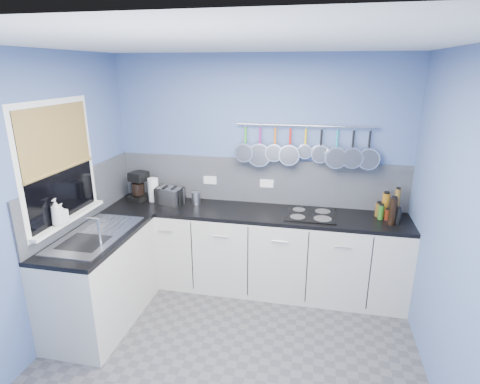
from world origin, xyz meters
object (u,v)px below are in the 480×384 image
(paper_towel, at_px, (153,190))
(hob, at_px, (310,215))
(soap_bottle_b, at_px, (62,213))
(toaster, at_px, (170,196))
(soap_bottle_a, at_px, (56,212))
(canister, at_px, (196,198))
(coffee_maker, at_px, (139,187))

(paper_towel, relative_size, hob, 0.52)
(soap_bottle_b, relative_size, toaster, 0.60)
(soap_bottle_a, distance_m, hob, 2.40)
(canister, bearing_deg, hob, -4.08)
(coffee_maker, distance_m, hob, 1.94)
(coffee_maker, relative_size, hob, 0.64)
(coffee_maker, relative_size, canister, 2.38)
(coffee_maker, bearing_deg, soap_bottle_a, -83.17)
(hob, bearing_deg, soap_bottle_b, -154.59)
(canister, bearing_deg, soap_bottle_b, -128.22)
(canister, bearing_deg, soap_bottle_a, -126.62)
(paper_towel, bearing_deg, canister, -0.09)
(paper_towel, bearing_deg, toaster, -13.99)
(soap_bottle_b, height_order, paper_towel, soap_bottle_b)
(soap_bottle_a, xyz_separation_m, hob, (2.13, 1.08, -0.26))
(soap_bottle_a, distance_m, soap_bottle_b, 0.07)
(canister, xyz_separation_m, hob, (1.26, -0.09, -0.06))
(coffee_maker, distance_m, toaster, 0.40)
(soap_bottle_a, height_order, soap_bottle_b, soap_bottle_a)
(soap_bottle_b, height_order, hob, soap_bottle_b)
(soap_bottle_a, relative_size, toaster, 0.83)
(soap_bottle_b, height_order, canister, soap_bottle_b)
(soap_bottle_b, relative_size, canister, 1.25)
(soap_bottle_b, height_order, coffee_maker, coffee_maker)
(paper_towel, height_order, canister, paper_towel)
(toaster, bearing_deg, canister, 28.41)
(paper_towel, height_order, coffee_maker, coffee_maker)
(soap_bottle_a, distance_m, toaster, 1.27)
(soap_bottle_b, xyz_separation_m, paper_towel, (0.36, 1.10, -0.10))
(soap_bottle_b, distance_m, coffee_maker, 1.11)
(soap_bottle_a, bearing_deg, soap_bottle_b, 90.00)
(toaster, xyz_separation_m, canister, (0.29, 0.05, -0.02))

